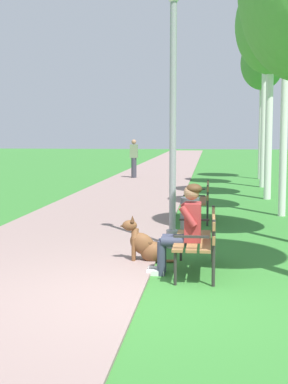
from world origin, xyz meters
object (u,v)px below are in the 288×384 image
at_px(birch_tree_fifth, 266,33).
at_px(birch_tree_sixth, 262,64).
at_px(lamp_post_near, 173,114).
at_px(pedestrian_distant, 134,159).
at_px(park_bench_near, 200,236).
at_px(person_seated_on_near_bench, 185,225).
at_px(birch_tree_fourth, 271,26).
at_px(dog_brown, 145,245).
at_px(park_bench_mid, 199,198).
at_px(litter_bin, 190,216).

relative_size(birch_tree_fifth, birch_tree_sixth, 1.14).
bearing_deg(lamp_post_near, pedestrian_distant, 100.36).
relative_size(park_bench_near, birch_tree_sixth, 0.25).
height_order(person_seated_on_near_bench, birch_tree_sixth, birch_tree_sixth).
distance_m(lamp_post_near, birch_tree_fourth, 8.04).
height_order(person_seated_on_near_bench, dog_brown, person_seated_on_near_bench).
bearing_deg(dog_brown, birch_tree_fourth, 72.71).
xyz_separation_m(park_bench_near, pedestrian_distant, (-3.06, 15.68, 0.33)).
height_order(park_bench_mid, birch_tree_sixth, birch_tree_sixth).
distance_m(park_bench_mid, birch_tree_sixth, 12.47).
distance_m(park_bench_near, birch_tree_fourth, 10.08).
distance_m(dog_brown, litter_bin, 2.53).
height_order(birch_tree_fourth, birch_tree_fifth, birch_tree_fifth).
relative_size(park_bench_near, person_seated_on_near_bench, 1.20).
distance_m(lamp_post_near, birch_tree_fifth, 11.57).
relative_size(dog_brown, pedestrian_distant, 0.50).
distance_m(park_bench_mid, lamp_post_near, 3.46).
height_order(dog_brown, birch_tree_sixth, birch_tree_sixth).
xyz_separation_m(park_bench_near, litter_bin, (-0.25, 2.97, -0.16)).
bearing_deg(litter_bin, birch_tree_fourth, 70.98).
bearing_deg(pedestrian_distant, dog_brown, -81.59).
bearing_deg(birch_tree_sixth, birch_tree_fourth, -93.29).
xyz_separation_m(birch_tree_fifth, pedestrian_distant, (-5.05, 3.17, -4.51)).
relative_size(park_bench_mid, person_seated_on_near_bench, 1.20).
relative_size(dog_brown, birch_tree_fourth, 0.13).
relative_size(birch_tree_fifth, litter_bin, 9.57).
xyz_separation_m(birch_tree_fourth, litter_bin, (-2.04, -5.91, -4.57)).
height_order(park_bench_near, birch_tree_sixth, birch_tree_sixth).
relative_size(dog_brown, lamp_post_near, 0.19).
bearing_deg(person_seated_on_near_bench, dog_brown, 133.89).
height_order(park_bench_near, park_bench_mid, same).
distance_m(birch_tree_fifth, birch_tree_sixth, 3.67).
bearing_deg(dog_brown, person_seated_on_near_bench, -46.11).
relative_size(park_bench_mid, litter_bin, 2.14).
bearing_deg(birch_tree_sixth, birch_tree_fifth, -93.50).
bearing_deg(pedestrian_distant, park_bench_mid, -75.00).
relative_size(park_bench_near, dog_brown, 1.80).
bearing_deg(park_bench_mid, dog_brown, -99.89).
relative_size(park_bench_near, lamp_post_near, 0.35).
bearing_deg(litter_bin, birch_tree_fifth, 76.83).
relative_size(birch_tree_fourth, litter_bin, 9.08).
xyz_separation_m(park_bench_mid, birch_tree_fourth, (1.89, 4.26, 4.41)).
height_order(person_seated_on_near_bench, birch_tree_fifth, birch_tree_fifth).
height_order(lamp_post_near, pedestrian_distant, lamp_post_near).
height_order(birch_tree_fourth, litter_bin, birch_tree_fourth).
height_order(park_bench_mid, pedestrian_distant, pedestrian_distant).
bearing_deg(litter_bin, lamp_post_near, -100.61).
bearing_deg(birch_tree_sixth, dog_brown, -100.96).
height_order(person_seated_on_near_bench, birch_tree_fourth, birch_tree_fourth).
bearing_deg(birch_tree_fifth, dog_brown, -103.14).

